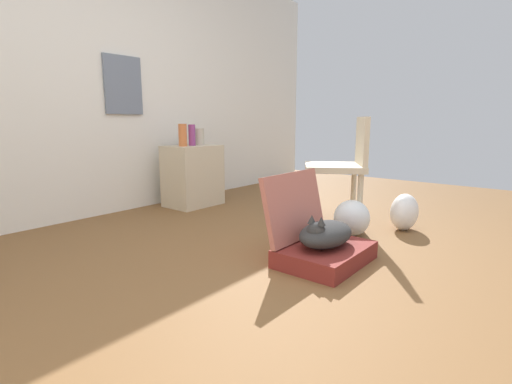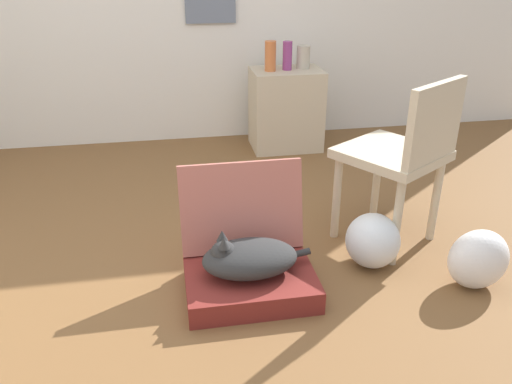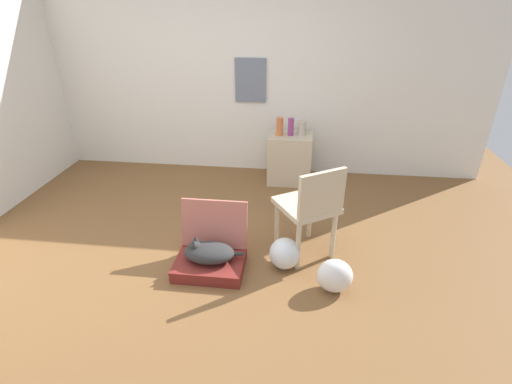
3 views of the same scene
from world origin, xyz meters
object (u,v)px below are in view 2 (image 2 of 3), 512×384
vase_short (303,57)px  side_table (286,109)px  cat (248,258)px  vase_round (287,56)px  suitcase_base (250,282)px  plastic_bag_white (373,241)px  plastic_bag_clear (478,259)px  chair (403,153)px  vase_tall (270,56)px

vase_short → side_table: bearing=-167.1°
cat → vase_round: vase_round is taller
side_table → suitcase_base: bearing=-107.8°
cat → vase_short: 2.15m
suitcase_base → vase_short: (0.75, 1.94, 0.66)m
vase_short → plastic_bag_white: bearing=-93.1°
plastic_bag_white → vase_short: vase_short is taller
plastic_bag_clear → side_table: size_ratio=0.48×
side_table → vase_short: bearing=12.9°
plastic_bag_white → plastic_bag_clear: (0.42, -0.27, 0.01)m
plastic_bag_clear → chair: size_ratio=0.33×
suitcase_base → vase_short: bearing=68.9°
suitcase_base → chair: bearing=20.7°
plastic_bag_clear → vase_round: size_ratio=1.40×
cat → plastic_bag_white: 0.67m
vase_short → cat: bearing=-111.3°
vase_tall → vase_round: bearing=6.8°
vase_tall → plastic_bag_white: bearing=-84.4°
suitcase_base → vase_short: 2.18m
side_table → vase_round: bearing=-90.0°
suitcase_base → vase_round: bearing=72.2°
suitcase_base → side_table: (0.61, 1.91, 0.26)m
cat → vase_tall: vase_tall is taller
suitcase_base → vase_tall: 2.06m
plastic_bag_white → vase_tall: size_ratio=1.26×
plastic_bag_clear → side_table: bearing=102.5°
side_table → plastic_bag_clear: bearing=-77.5°
suitcase_base → chair: chair is taller
plastic_bag_clear → chair: chair is taller
side_table → vase_tall: 0.45m
vase_short → chair: bearing=-86.3°
plastic_bag_clear → plastic_bag_white: bearing=147.6°
vase_short → vase_round: size_ratio=0.80×
plastic_bag_clear → chair: bearing=115.0°
side_table → plastic_bag_white: bearing=-88.8°
suitcase_base → cat: (-0.01, 0.00, 0.14)m
suitcase_base → vase_tall: (0.48, 1.89, 0.68)m
plastic_bag_white → chair: 0.48m
vase_short → chair: size_ratio=0.19×
vase_tall → vase_short: vase_tall is taller
vase_short → vase_round: (-0.14, -0.04, 0.02)m
side_table → vase_short: (0.14, 0.03, 0.40)m
side_table → vase_round: size_ratio=2.93×
plastic_bag_clear → vase_tall: vase_tall is taller
chair → side_table: bearing=-114.0°
plastic_bag_white → plastic_bag_clear: bearing=-32.4°
suitcase_base → vase_short: size_ratio=3.49×
plastic_bag_white → vase_round: size_ratio=1.31×
side_table → vase_short: 0.42m
vase_tall → chair: (0.38, -1.57, -0.21)m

